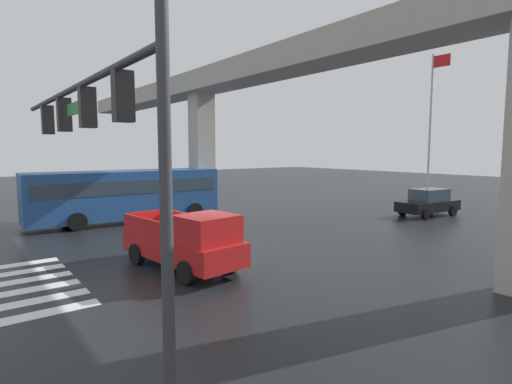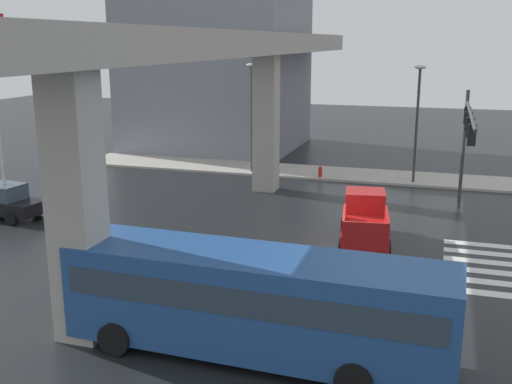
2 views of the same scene
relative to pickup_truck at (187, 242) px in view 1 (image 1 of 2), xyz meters
name	(u,v)px [view 1 (image 1 of 2)]	position (x,y,z in m)	size (l,w,h in m)	color
ground_plane	(207,254)	(-1.50, 1.69, -0.99)	(120.00, 120.00, 0.00)	black
crosswalk_stripes	(27,285)	(-1.50, -4.77, -0.98)	(6.05, 2.80, 0.01)	silver
elevated_overpass	(303,71)	(-1.50, 6.88, 6.84)	(57.80, 2.27, 9.09)	#ADA89E
pickup_truck	(187,242)	(0.00, 0.00, 0.00)	(5.31, 2.59, 2.08)	red
city_bus	(127,192)	(-10.75, 1.63, 0.73)	(3.01, 10.87, 2.99)	#234C8C
sedan_black	(428,202)	(-1.36, 17.81, -0.14)	(2.29, 4.46, 1.72)	black
traffic_signal_mast	(90,127)	(3.74, -4.05, 3.69)	(10.89, 0.32, 6.20)	#38383D
flagpole	(432,124)	(-1.26, 17.62, 4.83)	(1.16, 0.12, 10.05)	silver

